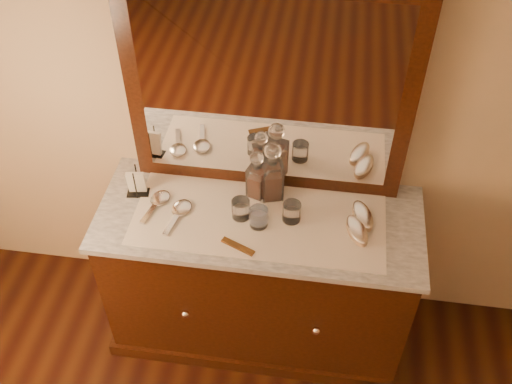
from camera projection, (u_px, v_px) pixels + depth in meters
dresser_cabinet at (259, 278)px, 2.91m from camera, size 1.40×0.55×0.82m
dresser_plinth at (259, 320)px, 3.17m from camera, size 1.46×0.59×0.08m
knob_left at (185, 314)px, 2.71m from camera, size 0.04×0.04×0.04m
knob_right at (316, 330)px, 2.65m from camera, size 0.04×0.04×0.04m
marble_top at (259, 219)px, 2.61m from camera, size 1.44×0.59×0.03m
mirror_frame at (268, 90)px, 2.42m from camera, size 1.20×0.08×1.00m
mirror_glass at (267, 95)px, 2.39m from camera, size 1.06×0.01×0.86m
lace_runner at (259, 220)px, 2.58m from camera, size 1.10×0.45×0.00m
pin_dish at (259, 217)px, 2.58m from camera, size 0.11×0.11×0.02m
comb at (238, 246)px, 2.47m from camera, size 0.15×0.09×0.01m
napkin_rack at (137, 184)px, 2.66m from camera, size 0.11×0.07×0.15m
decanter_left at (257, 178)px, 2.63m from camera, size 0.09×0.09×0.25m
decanter_right at (272, 176)px, 2.61m from camera, size 0.11×0.11×0.30m
brush_near at (357, 231)px, 2.50m from camera, size 0.13×0.18×0.05m
brush_far at (363, 216)px, 2.56m from camera, size 0.13×0.19×0.05m
hand_mirror_outer at (158, 201)px, 2.65m from camera, size 0.11×0.22×0.02m
hand_mirror_inner at (180, 211)px, 2.60m from camera, size 0.11×0.23×0.02m
tumblers at (264, 213)px, 2.55m from camera, size 0.30×0.13×0.09m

